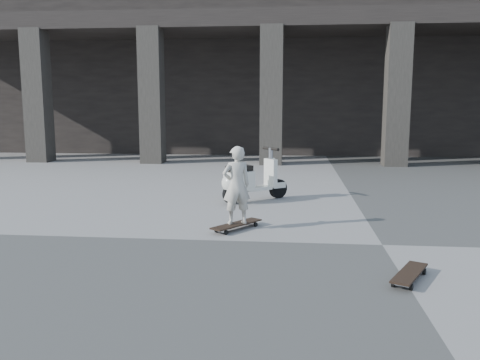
# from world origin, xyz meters

# --- Properties ---
(ground) EXTENTS (90.00, 90.00, 0.00)m
(ground) POSITION_xyz_m (0.00, 0.00, 0.00)
(ground) COLOR #464644
(ground) RESTS_ON ground
(colonnade) EXTENTS (28.00, 8.82, 6.00)m
(colonnade) POSITION_xyz_m (-0.00, 13.77, 3.03)
(colonnade) COLOR black
(colonnade) RESTS_ON ground
(longboard) EXTENTS (0.70, 0.85, 0.09)m
(longboard) POSITION_xyz_m (-1.96, 0.61, 0.07)
(longboard) COLOR black
(longboard) RESTS_ON ground
(skateboard_spare) EXTENTS (0.53, 0.79, 0.09)m
(skateboard_spare) POSITION_xyz_m (0.04, -1.32, 0.07)
(skateboard_spare) COLOR black
(skateboard_spare) RESTS_ON ground
(child) EXTENTS (0.48, 0.41, 1.12)m
(child) POSITION_xyz_m (-1.96, 0.61, 0.65)
(child) COLOR beige
(child) RESTS_ON longboard
(scooter) EXTENTS (1.18, 1.00, 0.99)m
(scooter) POSITION_xyz_m (-2.03, 2.63, 0.39)
(scooter) COLOR black
(scooter) RESTS_ON ground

